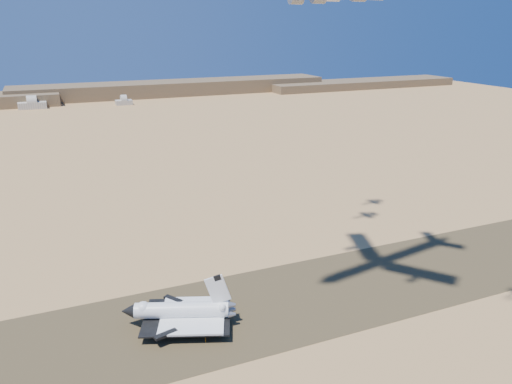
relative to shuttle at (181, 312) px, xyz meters
name	(u,v)px	position (x,y,z in m)	size (l,w,h in m)	color
ground	(232,314)	(16.80, -0.30, -4.72)	(1200.00, 1200.00, 0.00)	tan
runway	(232,314)	(16.80, -0.30, -4.69)	(600.00, 50.00, 0.06)	#4E3F27
ridgeline	(137,92)	(82.12, 527.00, 2.90)	(960.00, 90.00, 18.00)	olive
hangars	(28,105)	(-47.20, 478.13, 0.11)	(200.50, 29.50, 30.00)	beige
shuttle	(181,312)	(0.00, 0.00, 0.00)	(36.13, 29.69, 17.57)	white
crew_a	(206,340)	(4.25, -11.76, -3.87)	(0.58, 0.38, 1.58)	#C46D0B
crew_b	(208,328)	(6.70, -6.48, -3.76)	(0.88, 0.51, 1.81)	#C46D0B
crew_c	(220,335)	(8.89, -11.34, -3.71)	(1.11, 0.57, 1.90)	#C46D0B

